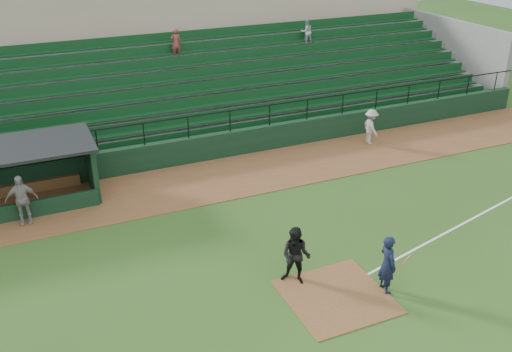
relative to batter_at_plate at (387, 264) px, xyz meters
name	(u,v)px	position (x,y,z in m)	size (l,w,h in m)	color
ground	(320,279)	(-1.52, 1.31, -0.96)	(90.00, 90.00, 0.00)	#2B501A
warning_track	(228,177)	(-1.52, 9.31, -0.94)	(40.00, 4.00, 0.03)	brown
home_plate_dirt	(336,296)	(-1.52, 0.31, -0.94)	(3.00, 3.00, 0.03)	brown
foul_line	(486,211)	(6.48, 2.51, -0.95)	(18.00, 0.09, 0.01)	white
stadium_structure	(170,76)	(-1.52, 17.77, 1.35)	(38.00, 13.08, 6.40)	black
batter_at_plate	(387,264)	(0.00, 0.00, 0.00)	(1.04, 0.73, 1.91)	black
umpire	(296,256)	(-2.31, 1.48, 0.00)	(0.93, 0.73, 1.92)	black
runner	(371,127)	(6.23, 10.04, -0.06)	(1.12, 0.65, 1.74)	#A59F9B
dugout_player_a	(22,200)	(-9.76, 8.70, 0.04)	(1.13, 0.47, 1.92)	gray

